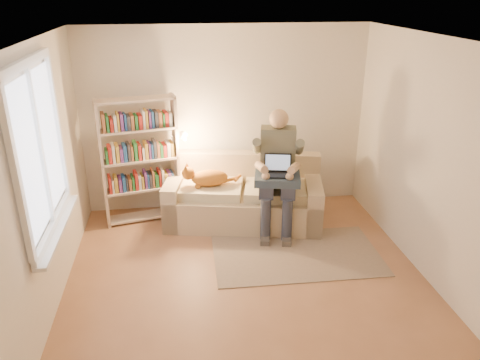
{
  "coord_description": "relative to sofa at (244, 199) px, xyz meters",
  "views": [
    {
      "loc": [
        -0.7,
        -4.15,
        3.06
      ],
      "look_at": [
        0.03,
        1.0,
        0.89
      ],
      "focal_mm": 35.0,
      "sensor_mm": 36.0,
      "label": 1
    }
  ],
  "objects": [
    {
      "name": "floor",
      "position": [
        -0.18,
        -1.67,
        -0.32
      ],
      "size": [
        4.5,
        4.5,
        0.0
      ],
      "primitive_type": "plane",
      "color": "#906141",
      "rests_on": "ground"
    },
    {
      "name": "ceiling",
      "position": [
        -0.18,
        -1.67,
        2.28
      ],
      "size": [
        4.0,
        4.5,
        0.02
      ],
      "primitive_type": "cube",
      "color": "white",
      "rests_on": "wall_back"
    },
    {
      "name": "wall_left",
      "position": [
        -2.18,
        -1.67,
        0.98
      ],
      "size": [
        0.02,
        4.5,
        2.6
      ],
      "primitive_type": "cube",
      "color": "silver",
      "rests_on": "floor"
    },
    {
      "name": "wall_right",
      "position": [
        1.82,
        -1.67,
        0.98
      ],
      "size": [
        0.02,
        4.5,
        2.6
      ],
      "primitive_type": "cube",
      "color": "silver",
      "rests_on": "floor"
    },
    {
      "name": "wall_back",
      "position": [
        -0.18,
        0.58,
        0.98
      ],
      "size": [
        4.0,
        0.02,
        2.6
      ],
      "primitive_type": "cube",
      "color": "silver",
      "rests_on": "floor"
    },
    {
      "name": "wall_front",
      "position": [
        -0.18,
        -3.92,
        0.98
      ],
      "size": [
        4.0,
        0.02,
        2.6
      ],
      "primitive_type": "cube",
      "color": "silver",
      "rests_on": "floor"
    },
    {
      "name": "window",
      "position": [
        -2.12,
        -1.47,
        1.05
      ],
      "size": [
        0.12,
        1.52,
        1.69
      ],
      "color": "white",
      "rests_on": "wall_left"
    },
    {
      "name": "sofa",
      "position": [
        0.0,
        0.0,
        0.0
      ],
      "size": [
        2.25,
        1.36,
        0.89
      ],
      "rotation": [
        0.0,
        0.0,
        -0.21
      ],
      "color": "tan",
      "rests_on": "floor"
    },
    {
      "name": "person",
      "position": [
        0.41,
        -0.25,
        0.57
      ],
      "size": [
        0.59,
        0.8,
        1.6
      ],
      "rotation": [
        0.0,
        0.0,
        -0.21
      ],
      "color": "#6A6D58",
      "rests_on": "sofa"
    },
    {
      "name": "cat",
      "position": [
        -0.53,
        -0.03,
        0.36
      ],
      "size": [
        0.76,
        0.36,
        0.27
      ],
      "rotation": [
        0.0,
        0.0,
        -0.21
      ],
      "color": "orange",
      "rests_on": "sofa"
    },
    {
      "name": "blanket",
      "position": [
        0.43,
        -0.43,
        0.46
      ],
      "size": [
        0.66,
        0.58,
        0.1
      ],
      "primitive_type": "cube",
      "rotation": [
        0.0,
        0.0,
        -0.21
      ],
      "color": "#2A3A4A",
      "rests_on": "person"
    },
    {
      "name": "laptop",
      "position": [
        0.44,
        -0.42,
        0.57
      ],
      "size": [
        0.4,
        0.38,
        0.28
      ],
      "rotation": [
        0.0,
        0.0,
        -0.21
      ],
      "color": "black",
      "rests_on": "blanket"
    },
    {
      "name": "bookshelf",
      "position": [
        -1.38,
        0.23,
        0.64
      ],
      "size": [
        1.19,
        0.47,
        1.74
      ],
      "rotation": [
        0.0,
        0.0,
        0.21
      ],
      "color": "beige",
      "rests_on": "floor"
    },
    {
      "name": "rug",
      "position": [
        0.5,
        -1.02,
        -0.32
      ],
      "size": [
        2.04,
        1.24,
        0.01
      ],
      "primitive_type": "cube",
      "rotation": [
        0.0,
        0.0,
        -0.02
      ],
      "color": "gray",
      "rests_on": "floor"
    }
  ]
}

